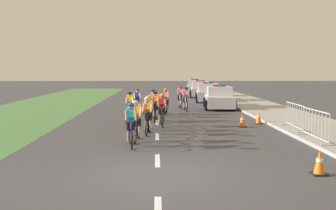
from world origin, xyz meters
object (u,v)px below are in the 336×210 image
at_px(cyclist_eighth, 153,103).
at_px(cyclist_twelfth, 185,99).
at_px(cyclist_seventh, 156,106).
at_px(police_car_third, 200,90).
at_px(cyclist_third, 148,115).
at_px(traffic_cone_near, 320,163).
at_px(cyclist_fifth, 162,109).
at_px(cyclist_ninth, 166,101).
at_px(crowd_barrier_middle, 315,125).
at_px(cyclist_second, 137,120).
at_px(police_car_furthest, 195,87).
at_px(police_car_nearest, 219,98).
at_px(traffic_cone_mid, 242,120).
at_px(cyclist_lead, 131,124).
at_px(crowd_barrier_rear, 294,116).
at_px(cyclist_fourth, 149,112).
at_px(cyclist_sixth, 130,106).
at_px(cyclist_eleventh, 180,97).
at_px(cyclist_tenth, 137,101).
at_px(traffic_cone_far, 259,118).
at_px(police_car_second, 208,93).

height_order(cyclist_eighth, cyclist_twelfth, same).
relative_size(cyclist_seventh, police_car_third, 0.38).
bearing_deg(cyclist_eighth, cyclist_third, -91.75).
distance_m(cyclist_eighth, traffic_cone_near, 12.63).
bearing_deg(cyclist_fifth, cyclist_ninth, 86.24).
height_order(cyclist_seventh, crowd_barrier_middle, cyclist_seventh).
distance_m(cyclist_second, cyclist_eighth, 7.29).
distance_m(cyclist_second, police_car_furthest, 28.93).
height_order(cyclist_second, cyclist_fifth, same).
height_order(cyclist_eighth, police_car_furthest, police_car_furthest).
height_order(police_car_nearest, traffic_cone_mid, police_car_nearest).
bearing_deg(traffic_cone_near, cyclist_eighth, 109.52).
relative_size(cyclist_lead, police_car_furthest, 0.38).
bearing_deg(police_car_nearest, traffic_cone_near, -90.58).
height_order(cyclist_third, crowd_barrier_rear, cyclist_third).
height_order(cyclist_fourth, crowd_barrier_middle, cyclist_fourth).
height_order(cyclist_fourth, cyclist_fifth, same).
relative_size(cyclist_sixth, traffic_cone_mid, 2.69).
bearing_deg(cyclist_second, cyclist_eighth, 85.69).
bearing_deg(traffic_cone_mid, cyclist_seventh, 151.40).
xyz_separation_m(cyclist_sixth, cyclist_eleventh, (2.91, 6.64, 0.00)).
xyz_separation_m(cyclist_tenth, traffic_cone_near, (5.18, -13.32, -0.48)).
bearing_deg(cyclist_seventh, crowd_barrier_rear, -30.90).
height_order(cyclist_fifth, cyclist_eleventh, same).
bearing_deg(cyclist_lead, cyclist_twelfth, 76.60).
xyz_separation_m(cyclist_ninth, traffic_cone_far, (4.36, -4.14, -0.48)).
xyz_separation_m(cyclist_fourth, crowd_barrier_middle, (5.97, -3.02, -0.14)).
relative_size(police_car_second, crowd_barrier_rear, 1.95).
xyz_separation_m(cyclist_eleventh, traffic_cone_far, (3.34, -7.57, -0.48)).
xyz_separation_m(cyclist_second, police_car_second, (4.93, 17.66, -0.11)).
bearing_deg(cyclist_sixth, cyclist_fourth, -70.37).
distance_m(crowd_barrier_middle, crowd_barrier_rear, 2.58).
relative_size(traffic_cone_mid, traffic_cone_far, 1.00).
bearing_deg(cyclist_fourth, cyclist_sixth, 109.63).
relative_size(crowd_barrier_rear, traffic_cone_far, 3.63).
relative_size(cyclist_ninth, traffic_cone_near, 2.68).
relative_size(cyclist_fourth, police_car_nearest, 0.38).
height_order(cyclist_tenth, crowd_barrier_rear, cyclist_tenth).
xyz_separation_m(cyclist_third, cyclist_twelfth, (2.17, 8.79, 0.00)).
bearing_deg(cyclist_fifth, cyclist_seventh, 98.48).
distance_m(cyclist_fourth, cyclist_fifth, 1.31).
bearing_deg(cyclist_eighth, police_car_second, 67.13).
bearing_deg(police_car_second, cyclist_lead, -105.26).
bearing_deg(traffic_cone_mid, police_car_nearest, 87.94).
xyz_separation_m(cyclist_eighth, police_car_third, (4.39, 15.92, -0.11)).
distance_m(cyclist_lead, crowd_barrier_middle, 6.53).
xyz_separation_m(cyclist_eighth, cyclist_tenth, (-0.97, 1.42, 0.00)).
relative_size(cyclist_fourth, police_car_second, 0.38).
bearing_deg(cyclist_sixth, cyclist_second, -83.44).
relative_size(cyclist_seventh, traffic_cone_mid, 2.69).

